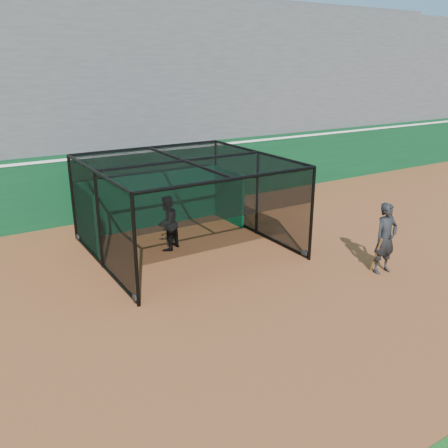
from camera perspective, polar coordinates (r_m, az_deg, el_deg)
ground at (r=11.65m, az=5.04°, el=-9.30°), size 120.00×120.00×0.00m
outfield_wall at (r=18.29m, az=-10.97°, el=5.23°), size 50.00×0.50×2.50m
grandstand at (r=21.40m, az=-15.33°, el=15.50°), size 50.00×7.85×8.95m
batting_cage at (r=14.36m, az=-4.70°, el=2.17°), size 5.41×5.43×2.76m
batter at (r=14.52m, az=-6.85°, el=0.10°), size 1.04×0.98×1.70m
on_deck_player at (r=13.52m, az=18.85°, el=-1.65°), size 0.75×0.52×1.97m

